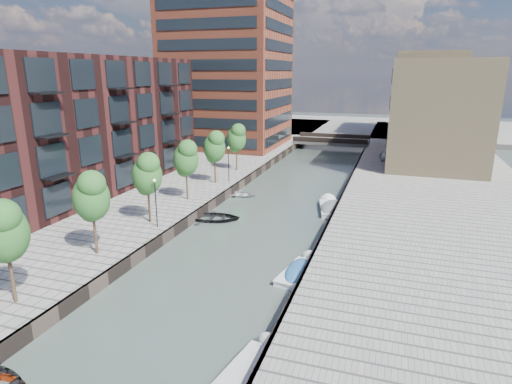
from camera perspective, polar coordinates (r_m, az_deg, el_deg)
The scene contains 25 objects.
water at distance 48.37m, azimuth 4.34°, elevation -0.42°, with size 300.00×300.00×0.00m, color #38473F.
quay_left at distance 66.47m, azimuth -27.38°, elevation 2.76°, with size 60.00×140.00×1.00m, color gray.
quay_right at distance 47.21m, azimuth 23.54°, elevation -1.50°, with size 20.00×140.00×1.00m, color gray.
quay_wall_left at distance 49.98m, azimuth -2.45°, elevation 0.74°, with size 0.25×140.00×1.00m, color #332823.
quay_wall_right at distance 47.21m, azimuth 11.55°, elevation -0.48°, with size 0.25×140.00×1.00m, color #332823.
far_closure at distance 106.50m, azimuth 12.31°, elevation 8.44°, with size 80.00×40.00×1.00m, color gray.
apartment_block at distance 47.20m, azimuth -23.27°, elevation 7.88°, with size 8.00×38.00×14.00m, color black.
tower at distance 75.57m, azimuth -3.70°, elevation 17.68°, with size 18.00×18.00×30.00m, color brown.
tan_block_near at distance 67.53m, azimuth 22.77°, elevation 9.95°, with size 12.00×25.00×14.00m, color #9C865F.
tan_block_far at distance 93.37m, azimuth 21.78°, elevation 11.96°, with size 12.00×20.00×16.00m, color #9C865F.
bridge at distance 78.84m, azimuth 10.07°, elevation 6.74°, with size 13.00×6.00×1.30m.
tree_1 at distance 26.62m, azimuth -30.58°, elevation -4.34°, with size 2.50×2.50×5.95m.
tree_2 at distance 31.36m, azimuth -21.14°, elevation -0.38°, with size 2.50×2.50×5.95m.
tree_3 at distance 36.83m, azimuth -14.35°, elevation 2.50°, with size 2.50×2.50×5.95m.
tree_4 at distance 42.74m, azimuth -9.35°, elevation 4.58°, with size 2.50×2.50×5.95m.
tree_5 at distance 48.95m, azimuth -5.57°, elevation 6.12°, with size 2.50×2.50×5.95m.
tree_6 at distance 55.34m, azimuth -2.65°, elevation 7.30°, with size 2.50×2.50×5.95m.
lamp_1 at distance 35.78m, azimuth -13.24°, elevation -0.79°, with size 0.24×0.24×4.12m.
lamp_2 at distance 49.68m, azimuth -3.68°, elevation 4.20°, with size 0.24×0.24×4.12m.
sloop_3 at distance 47.91m, azimuth -2.25°, elevation -0.55°, with size 2.85×3.99×0.83m, color silver.
sloop_4 at distance 40.40m, azimuth -5.52°, elevation -3.75°, with size 3.45×4.83×1.00m, color black.
motorboat_2 at distance 21.56m, azimuth -0.67°, elevation -22.54°, with size 2.52×5.06×1.61m.
motorboat_3 at distance 30.19m, azimuth 5.86°, elevation -10.37°, with size 2.39×4.94×1.58m.
motorboat_4 at distance 43.83m, azimuth 9.77°, elevation -2.04°, with size 2.96×5.66×1.80m.
car at distance 65.12m, azimuth 16.88°, elevation 4.64°, with size 1.49×3.71×1.26m, color #ADB0B2.
Camera 1 is at (11.05, -5.13, 13.46)m, focal length 30.00 mm.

